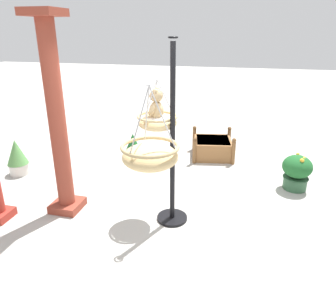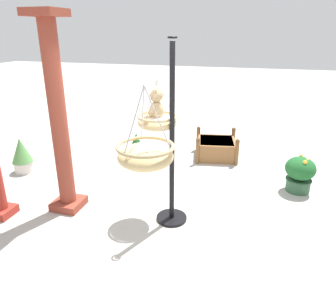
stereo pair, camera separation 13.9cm
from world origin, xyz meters
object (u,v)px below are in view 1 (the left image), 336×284
object	(u,v)px
hanging_basket_left_high	(150,155)
potted_plant_flowering_red	(297,171)
greenhouse_pillar_right	(57,123)
wooden_planter_box	(213,147)
display_pole_central	(172,169)
teddy_bear	(156,107)
hanging_basket_with_teddy	(157,121)
potted_plant_fern_front	(17,157)
potted_plant_tall_leafy	(133,146)

from	to	relation	value
hanging_basket_left_high	potted_plant_flowering_red	world-z (taller)	hanging_basket_left_high
greenhouse_pillar_right	wooden_planter_box	bearing A→B (deg)	-35.98
display_pole_central	teddy_bear	xyz separation A→B (m)	(0.15, 0.27, 0.83)
display_pole_central	greenhouse_pillar_right	xyz separation A→B (m)	(-0.11, 1.63, 0.59)
teddy_bear	display_pole_central	bearing A→B (deg)	-118.82
hanging_basket_with_teddy	potted_plant_flowering_red	xyz separation A→B (m)	(1.27, -2.11, -1.09)
wooden_planter_box	potted_plant_fern_front	distance (m)	3.93
hanging_basket_with_teddy	potted_plant_tall_leafy	size ratio (longest dim) A/B	1.25
wooden_planter_box	potted_plant_tall_leafy	size ratio (longest dim) A/B	1.81
hanging_basket_with_teddy	potted_plant_fern_front	bearing A→B (deg)	78.00
display_pole_central	wooden_planter_box	distance (m)	2.64
greenhouse_pillar_right	potted_plant_tall_leafy	world-z (taller)	greenhouse_pillar_right
hanging_basket_with_teddy	potted_plant_fern_front	world-z (taller)	hanging_basket_with_teddy
teddy_bear	hanging_basket_left_high	world-z (taller)	hanging_basket_left_high
hanging_basket_with_teddy	wooden_planter_box	bearing A→B (deg)	-13.03
potted_plant_flowering_red	teddy_bear	bearing A→B (deg)	120.73
hanging_basket_left_high	potted_plant_flowering_red	size ratio (longest dim) A/B	1.30
teddy_bear	wooden_planter_box	distance (m)	2.85
teddy_bear	wooden_planter_box	xyz separation A→B (m)	(2.41, -0.58, -1.41)
wooden_planter_box	potted_plant_fern_front	world-z (taller)	potted_plant_fern_front
hanging_basket_left_high	greenhouse_pillar_right	bearing A→B (deg)	58.33
hanging_basket_with_teddy	potted_plant_tall_leafy	xyz separation A→B (m)	(1.90, 1.09, -1.15)
potted_plant_flowering_red	potted_plant_tall_leafy	xyz separation A→B (m)	(0.64, 3.20, -0.05)
hanging_basket_left_high	greenhouse_pillar_right	size ratio (longest dim) A/B	0.28
potted_plant_tall_leafy	hanging_basket_with_teddy	bearing A→B (deg)	-150.29
greenhouse_pillar_right	potted_plant_fern_front	bearing A→B (deg)	60.32
wooden_planter_box	potted_plant_flowering_red	size ratio (longest dim) A/B	1.59
hanging_basket_with_teddy	greenhouse_pillar_right	size ratio (longest dim) A/B	0.24
display_pole_central	greenhouse_pillar_right	distance (m)	1.74
hanging_basket_left_high	wooden_planter_box	size ratio (longest dim) A/B	0.81
display_pole_central	greenhouse_pillar_right	bearing A→B (deg)	93.95
hanging_basket_left_high	wooden_planter_box	xyz separation A→B (m)	(3.70, -0.26, -1.25)
hanging_basket_left_high	potted_plant_fern_front	size ratio (longest dim) A/B	1.17
display_pole_central	hanging_basket_left_high	bearing A→B (deg)	-177.87
hanging_basket_with_teddy	hanging_basket_left_high	xyz separation A→B (m)	(-1.30, -0.29, 0.04)
potted_plant_fern_front	display_pole_central	bearing A→B (deg)	-103.65
hanging_basket_with_teddy	potted_plant_tall_leafy	world-z (taller)	hanging_basket_with_teddy
display_pole_central	potted_plant_tall_leafy	size ratio (longest dim) A/B	4.59
hanging_basket_left_high	wooden_planter_box	distance (m)	3.92
display_pole_central	teddy_bear	distance (m)	0.88
teddy_bear	hanging_basket_left_high	bearing A→B (deg)	-166.32
wooden_planter_box	hanging_basket_with_teddy	bearing A→B (deg)	166.97
display_pole_central	hanging_basket_left_high	xyz separation A→B (m)	(-1.15, -0.04, 0.67)
greenhouse_pillar_right	wooden_planter_box	distance (m)	3.50
wooden_planter_box	potted_plant_fern_front	bearing A→B (deg)	117.03
display_pole_central	teddy_bear	world-z (taller)	display_pole_central
display_pole_central	potted_plant_tall_leafy	world-z (taller)	display_pole_central
hanging_basket_with_teddy	potted_plant_tall_leafy	bearing A→B (deg)	29.71
hanging_basket_left_high	wooden_planter_box	bearing A→B (deg)	-4.09
greenhouse_pillar_right	hanging_basket_left_high	bearing A→B (deg)	-121.67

